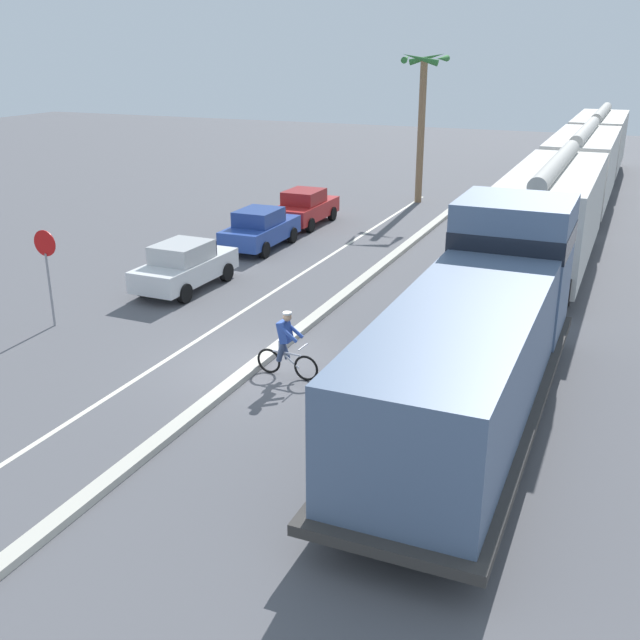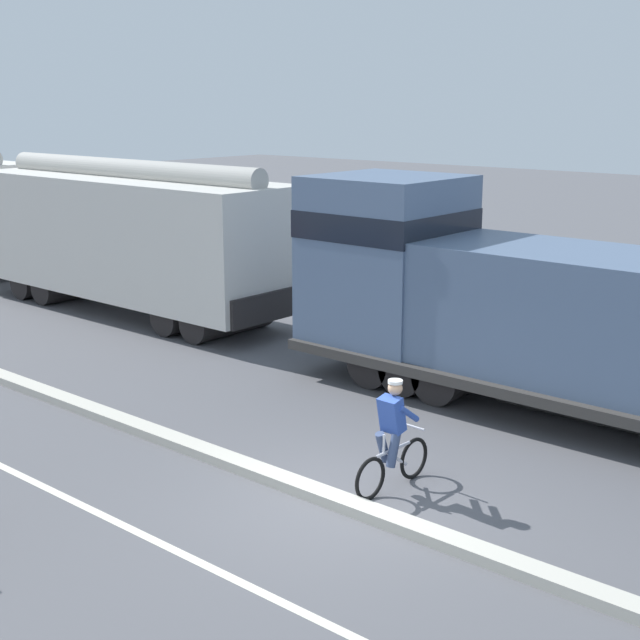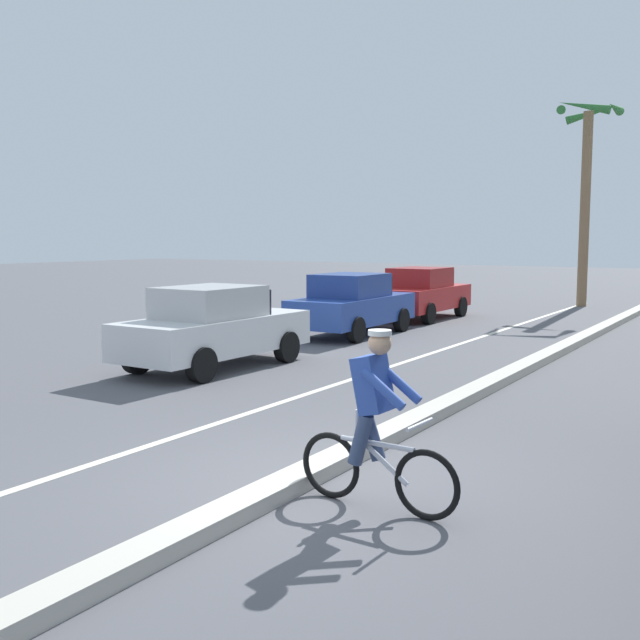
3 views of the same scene
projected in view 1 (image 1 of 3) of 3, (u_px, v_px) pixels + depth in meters
The scene contains 13 objects.
ground_plane at pixel (258, 366), 19.34m from camera, with size 120.00×120.00×0.00m, color #56565B.
median_curb at pixel (343, 296), 24.49m from camera, with size 0.36×36.00×0.16m, color beige.
lane_stripe at pixel (277, 289), 25.40m from camera, with size 0.14×36.00×0.01m, color silver.
locomotive at pixel (480, 336), 16.43m from camera, with size 3.10×11.61×4.20m.
hopper_car_lead at pixel (552, 215), 26.82m from camera, with size 2.90×10.60×4.18m.
hopper_car_middle at pixel (581, 169), 36.82m from camera, with size 2.90×10.60×4.18m.
hopper_car_trailing at pixel (598, 142), 46.83m from camera, with size 2.90×10.60×4.18m.
parked_car_white at pixel (185, 266), 25.22m from camera, with size 1.90×4.23×1.62m.
parked_car_blue at pixel (260, 229), 30.29m from camera, with size 1.87×4.22×1.62m.
parked_car_red at pixel (305, 207), 34.28m from camera, with size 1.84×4.20×1.62m.
cyclist at pixel (286, 346), 18.46m from camera, with size 1.71×0.48×1.71m.
stop_sign at pixel (47, 259), 21.46m from camera, with size 0.76×0.08×2.88m.
palm_tree_near at pixel (422, 100), 37.74m from camera, with size 2.27×2.27×7.55m.
Camera 1 is at (8.47, -15.67, 7.81)m, focal length 42.00 mm.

